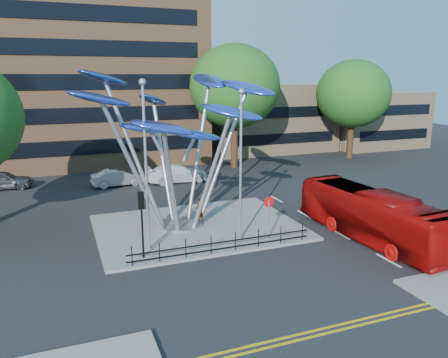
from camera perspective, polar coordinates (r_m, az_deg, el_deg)
name	(u,v)px	position (r m, az deg, el deg)	size (l,w,h in m)	color
ground	(255,264)	(21.97, 4.01, -11.07)	(120.00, 120.00, 0.00)	black
traffic_island	(198,227)	(26.80, -3.41, -6.29)	(12.00, 9.00, 0.15)	slate
double_yellow_near	(324,328)	(17.38, 12.87, -18.50)	(40.00, 0.12, 0.01)	gold
double_yellow_far	(328,333)	(17.17, 13.46, -18.96)	(40.00, 0.12, 0.01)	gold
brick_tower	(73,16)	(50.48, -19.16, 19.43)	(25.00, 15.00, 30.00)	#976441
low_building_near	(270,118)	(54.23, 6.01, 7.95)	(15.00, 8.00, 8.00)	tan
low_building_far	(373,119)	(60.36, 18.91, 7.38)	(12.00, 8.00, 7.00)	tan
tree_right	(235,86)	(43.38, 1.41, 12.01)	(8.80, 8.80, 12.11)	black
tree_far	(353,94)	(50.45, 16.52, 10.61)	(8.00, 8.00, 10.81)	black
leaf_sculpture	(175,115)	(25.69, -6.39, 8.36)	(12.72, 9.54, 9.51)	#9EA0A5
street_lamp_left	(145,152)	(22.26, -10.24, 3.53)	(0.36, 0.36, 8.80)	#9EA0A5
street_lamp_right	(241,152)	(23.29, 2.20, 3.51)	(0.36, 0.36, 8.30)	#9EA0A5
traffic_light_island	(142,211)	(21.86, -10.72, -4.08)	(0.28, 0.18, 3.42)	black
no_entry_sign_island	(269,211)	(24.26, 5.85, -4.12)	(0.60, 0.10, 2.45)	#9EA0A5
pedestrian_railing_front	(223,245)	(22.83, -0.09, -8.56)	(10.00, 0.06, 1.00)	black
red_bus	(371,215)	(25.91, 18.70, -4.51)	(2.42, 10.33, 2.88)	#990907
pedestrian	(200,211)	(26.98, -3.19, -4.18)	(0.59, 0.38, 1.61)	gray
parked_car_left	(2,180)	(39.88, -26.98, -0.13)	(1.81, 4.50, 1.53)	#414348
parked_car_mid	(118,178)	(37.69, -13.68, 0.19)	(1.53, 4.40, 1.45)	#9EA0A6
parked_car_right	(177,173)	(38.23, -6.10, 0.77)	(2.19, 5.40, 1.57)	white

